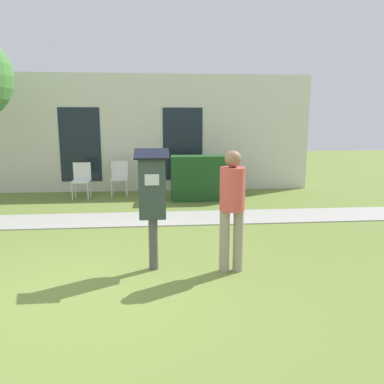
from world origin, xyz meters
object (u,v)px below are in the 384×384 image
at_px(parking_meter, 152,194).
at_px(person_standing, 232,202).
at_px(outdoor_chair_left, 82,177).
at_px(outdoor_chair_middle, 120,175).
at_px(outdoor_chair_right, 154,177).

relative_size(parking_meter, person_standing, 1.01).
bearing_deg(outdoor_chair_left, parking_meter, -66.94).
bearing_deg(outdoor_chair_left, person_standing, -58.17).
xyz_separation_m(outdoor_chair_left, outdoor_chair_middle, (0.92, 0.31, 0.00)).
bearing_deg(parking_meter, outdoor_chair_left, 110.87).
bearing_deg(parking_meter, outdoor_chair_middle, 100.25).
distance_m(outdoor_chair_middle, outdoor_chair_right, 1.00).
xyz_separation_m(parking_meter, outdoor_chair_left, (-1.87, 4.90, -0.49)).
distance_m(parking_meter, outdoor_chair_right, 4.86).
height_order(person_standing, outdoor_chair_left, person_standing).
bearing_deg(outdoor_chair_right, outdoor_chair_left, -160.53).
relative_size(person_standing, outdoor_chair_right, 1.76).
bearing_deg(outdoor_chair_middle, outdoor_chair_left, -164.98).
distance_m(person_standing, outdoor_chair_right, 5.11).
relative_size(parking_meter, outdoor_chair_left, 1.77).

